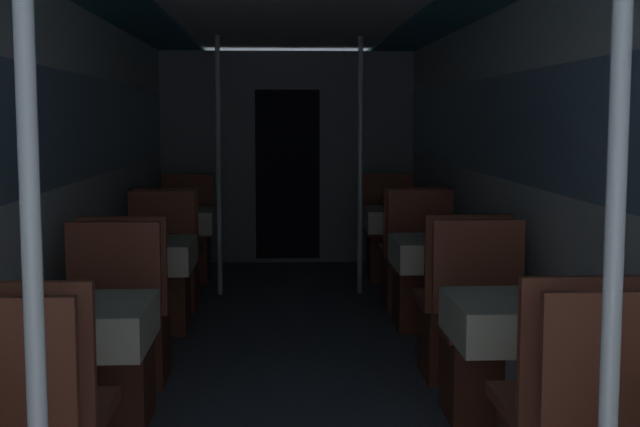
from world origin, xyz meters
The scene contains 23 objects.
wall_left centered at (-1.28, 3.85, 1.10)m, with size 0.05×10.49×2.11m.
wall_right centered at (1.28, 3.85, 1.10)m, with size 0.05×10.49×2.11m.
bulkhead_far centered at (0.00, 8.11, 1.05)m, with size 2.52×0.09×2.11m.
support_pole_left_0 centered at (-0.58, 0.93, 1.05)m, with size 0.04×0.04×2.11m.
dining_table_left_1 centered at (-0.91, 2.78, 0.58)m, with size 0.58×0.58×0.71m.
chair_left_far_1 centered at (-0.91, 3.39, 0.29)m, with size 0.46×0.46×0.95m.
dining_table_left_2 centered at (-0.91, 4.62, 0.58)m, with size 0.58×0.58×0.71m.
chair_left_near_2 centered at (-0.91, 4.01, 0.29)m, with size 0.46×0.46×0.95m.
chair_left_far_2 centered at (-0.91, 5.24, 0.29)m, with size 0.46×0.46×0.95m.
dining_table_left_3 centered at (-0.91, 6.47, 0.58)m, with size 0.58×0.58×0.71m.
chair_left_near_3 centered at (-0.91, 5.86, 0.29)m, with size 0.46×0.46×0.95m.
chair_left_far_3 centered at (-0.91, 7.08, 0.29)m, with size 0.46×0.46×0.95m.
support_pole_left_3 centered at (-0.58, 6.47, 1.05)m, with size 0.04×0.04×2.11m.
support_pole_right_0 centered at (0.58, 0.93, 1.05)m, with size 0.04×0.04×2.11m.
dining_table_right_1 centered at (0.91, 2.78, 0.58)m, with size 0.58×0.58×0.71m.
chair_right_far_1 centered at (0.91, 3.39, 0.29)m, with size 0.46×0.46×0.95m.
dining_table_right_2 centered at (0.91, 4.62, 0.58)m, with size 0.58×0.58×0.71m.
chair_right_near_2 centered at (0.91, 4.01, 0.29)m, with size 0.46×0.46×0.95m.
chair_right_far_2 centered at (0.91, 5.24, 0.29)m, with size 0.46×0.46×0.95m.
dining_table_right_3 centered at (0.91, 6.47, 0.58)m, with size 0.58×0.58×0.71m.
chair_right_near_3 centered at (0.91, 5.86, 0.29)m, with size 0.46×0.46×0.95m.
chair_right_far_3 centered at (0.91, 7.08, 0.29)m, with size 0.46×0.46×0.95m.
support_pole_right_3 centered at (0.58, 6.47, 1.05)m, with size 0.04×0.04×2.11m.
Camera 1 is at (-0.10, -0.81, 1.46)m, focal length 50.00 mm.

